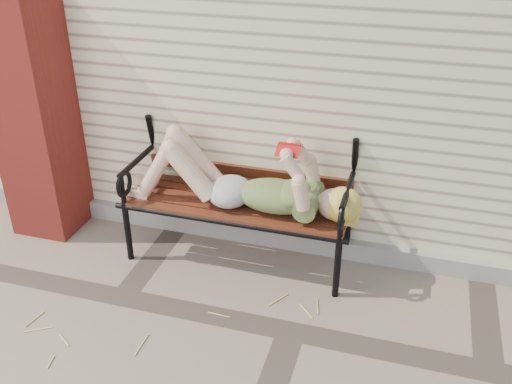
% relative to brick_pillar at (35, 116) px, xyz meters
% --- Properties ---
extents(ground, '(80.00, 80.00, 0.00)m').
position_rel_brick_pillar_xyz_m(ground, '(2.30, -0.75, -1.00)').
color(ground, '#79685D').
rests_on(ground, ground).
extents(house_wall, '(8.00, 4.00, 3.00)m').
position_rel_brick_pillar_xyz_m(house_wall, '(2.30, 2.25, 0.50)').
color(house_wall, beige).
rests_on(house_wall, ground).
extents(foundation_strip, '(8.00, 0.10, 0.15)m').
position_rel_brick_pillar_xyz_m(foundation_strip, '(2.30, 0.22, -0.93)').
color(foundation_strip, gray).
rests_on(foundation_strip, ground).
extents(brick_pillar, '(0.50, 0.50, 2.00)m').
position_rel_brick_pillar_xyz_m(brick_pillar, '(0.00, 0.00, 0.00)').
color(brick_pillar, '#B02F27').
rests_on(brick_pillar, ground).
extents(garden_bench, '(1.86, 0.74, 1.20)m').
position_rel_brick_pillar_xyz_m(garden_bench, '(1.70, 0.07, -0.33)').
color(garden_bench, black).
rests_on(garden_bench, ground).
extents(reading_woman, '(1.75, 0.40, 0.55)m').
position_rel_brick_pillar_xyz_m(reading_woman, '(1.71, -0.08, -0.28)').
color(reading_woman, '#0A344A').
rests_on(reading_woman, ground).
extents(straw_scatter, '(2.67, 1.53, 0.01)m').
position_rel_brick_pillar_xyz_m(straw_scatter, '(2.02, -1.13, -0.99)').
color(straw_scatter, '#E0C66D').
rests_on(straw_scatter, ground).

